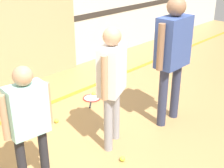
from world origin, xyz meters
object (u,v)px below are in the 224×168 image
(person_instructor, at_px, (112,76))
(racket_spare_on_floor, at_px, (92,98))
(racket_second_spare, at_px, (13,125))
(person_student_right, at_px, (173,49))
(person_student_left, at_px, (28,116))
(tennis_ball_by_spare_racket, at_px, (94,94))
(tennis_ball_near_instructor, at_px, (122,159))
(tennis_ball_stray_left, at_px, (56,121))

(person_instructor, xyz_separation_m, racket_spare_on_floor, (0.71, 1.16, -0.96))
(racket_second_spare, bearing_deg, person_student_right, 76.24)
(person_instructor, bearing_deg, racket_spare_on_floor, 34.06)
(person_instructor, bearing_deg, person_student_left, 152.47)
(racket_spare_on_floor, xyz_separation_m, tennis_ball_by_spare_racket, (0.12, 0.08, 0.02))
(person_student_left, xyz_separation_m, racket_spare_on_floor, (1.86, 1.10, -0.85))
(racket_second_spare, relative_size, tennis_ball_near_instructor, 7.43)
(racket_spare_on_floor, relative_size, tennis_ball_by_spare_racket, 7.44)
(racket_second_spare, xyz_separation_m, tennis_ball_by_spare_racket, (1.51, -0.11, 0.02))
(racket_spare_on_floor, relative_size, racket_second_spare, 1.00)
(person_student_left, bearing_deg, racket_second_spare, 76.85)
(tennis_ball_by_spare_racket, bearing_deg, tennis_ball_near_instructor, -122.70)
(tennis_ball_near_instructor, bearing_deg, tennis_ball_stray_left, 89.90)
(racket_spare_on_floor, bearing_deg, person_instructor, 16.62)
(tennis_ball_stray_left, bearing_deg, racket_spare_on_floor, 12.52)
(racket_spare_on_floor, bearing_deg, person_student_right, 60.53)
(person_student_left, height_order, racket_second_spare, person_student_left)
(person_instructor, height_order, racket_second_spare, person_instructor)
(tennis_ball_by_spare_racket, bearing_deg, person_instructor, -123.94)
(person_instructor, relative_size, tennis_ball_by_spare_racket, 23.71)
(tennis_ball_stray_left, bearing_deg, tennis_ball_by_spare_racket, 15.23)
(tennis_ball_near_instructor, height_order, tennis_ball_by_spare_racket, same)
(person_student_right, relative_size, racket_spare_on_floor, 3.70)
(person_instructor, xyz_separation_m, person_student_left, (-1.15, 0.06, -0.11))
(tennis_ball_near_instructor, bearing_deg, racket_spare_on_floor, 59.23)
(person_instructor, distance_m, person_student_right, 1.04)
(person_student_right, bearing_deg, racket_spare_on_floor, -78.26)
(tennis_ball_near_instructor, xyz_separation_m, tennis_ball_by_spare_racket, (1.02, 1.59, 0.00))
(tennis_ball_near_instructor, distance_m, tennis_ball_stray_left, 1.31)
(tennis_ball_near_instructor, relative_size, tennis_ball_by_spare_racket, 1.00)
(racket_spare_on_floor, distance_m, tennis_ball_stray_left, 0.92)
(person_student_right, distance_m, tennis_ball_by_spare_racket, 1.81)
(racket_second_spare, distance_m, tennis_ball_near_instructor, 1.77)
(person_student_left, height_order, tennis_ball_stray_left, person_student_left)
(person_student_right, xyz_separation_m, tennis_ball_by_spare_racket, (-0.17, 1.43, -1.09))
(racket_second_spare, xyz_separation_m, tennis_ball_near_instructor, (0.49, -1.70, 0.02))
(person_student_right, bearing_deg, tennis_ball_stray_left, -44.51)
(person_instructor, height_order, tennis_ball_stray_left, person_instructor)
(racket_spare_on_floor, bearing_deg, tennis_ball_near_instructor, 17.41)
(person_student_right, bearing_deg, person_instructor, -11.21)
(racket_second_spare, relative_size, tennis_ball_by_spare_racket, 7.43)
(person_instructor, xyz_separation_m, racket_second_spare, (-0.68, 1.35, -0.96))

